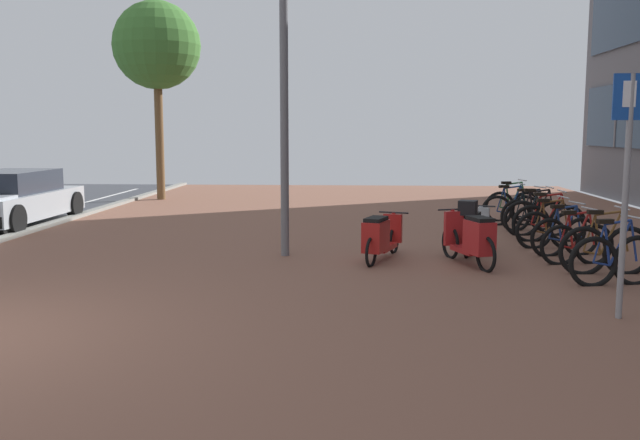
# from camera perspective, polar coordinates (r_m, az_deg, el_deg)

# --- Properties ---
(ground) EXTENTS (21.00, 40.00, 0.13)m
(ground) POSITION_cam_1_polar(r_m,az_deg,el_deg) (7.30, -21.60, -9.99)
(ground) COLOR #32333A
(bicycle_rack_00) EXTENTS (1.35, 0.47, 0.99)m
(bicycle_rack_00) POSITION_cam_1_polar(r_m,az_deg,el_deg) (10.16, 23.40, -3.09)
(bicycle_rack_00) COLOR black
(bicycle_rack_00) RESTS_ON ground
(bicycle_rack_01) EXTENTS (1.41, 0.48, 1.03)m
(bicycle_rack_01) POSITION_cam_1_polar(r_m,az_deg,el_deg) (10.89, 22.73, -2.32)
(bicycle_rack_01) COLOR black
(bicycle_rack_01) RESTS_ON ground
(bicycle_rack_02) EXTENTS (1.24, 0.48, 0.93)m
(bicycle_rack_02) POSITION_cam_1_polar(r_m,az_deg,el_deg) (11.53, 20.66, -1.86)
(bicycle_rack_02) COLOR black
(bicycle_rack_02) RESTS_ON ground
(bicycle_rack_03) EXTENTS (1.26, 0.48, 0.94)m
(bicycle_rack_03) POSITION_cam_1_polar(r_m,az_deg,el_deg) (12.25, 19.78, -1.28)
(bicycle_rack_03) COLOR black
(bicycle_rack_03) RESTS_ON ground
(bicycle_rack_04) EXTENTS (1.32, 0.48, 0.97)m
(bicycle_rack_04) POSITION_cam_1_polar(r_m,az_deg,el_deg) (12.94, 18.72, -0.74)
(bicycle_rack_04) COLOR black
(bicycle_rack_04) RESTS_ON ground
(bicycle_rack_05) EXTENTS (1.42, 0.48, 1.02)m
(bicycle_rack_05) POSITION_cam_1_polar(r_m,az_deg,el_deg) (13.69, 18.57, -0.24)
(bicycle_rack_05) COLOR black
(bicycle_rack_05) RESTS_ON ground
(bicycle_rack_06) EXTENTS (1.40, 0.48, 1.03)m
(bicycle_rack_06) POSITION_cam_1_polar(r_m,az_deg,el_deg) (14.40, 17.73, 0.17)
(bicycle_rack_06) COLOR black
(bicycle_rack_06) RESTS_ON ground
(bicycle_rack_07) EXTENTS (1.32, 0.50, 0.96)m
(bicycle_rack_07) POSITION_cam_1_polar(r_m,az_deg,el_deg) (15.12, 17.11, 0.45)
(bicycle_rack_07) COLOR black
(bicycle_rack_07) RESTS_ON ground
(bicycle_rack_08) EXTENTS (1.35, 0.48, 0.98)m
(bicycle_rack_08) POSITION_cam_1_polar(r_m,az_deg,el_deg) (15.79, 15.67, 0.81)
(bicycle_rack_08) COLOR black
(bicycle_rack_08) RESTS_ON ground
(bicycle_rack_09) EXTENTS (1.36, 0.48, 1.01)m
(bicycle_rack_09) POSITION_cam_1_polar(r_m,az_deg,el_deg) (16.55, 15.80, 1.13)
(bicycle_rack_09) COLOR black
(bicycle_rack_09) RESTS_ON ground
(scooter_near) EXTENTS (0.77, 1.64, 0.86)m
(scooter_near) POSITION_cam_1_polar(r_m,az_deg,el_deg) (10.88, 12.59, -1.57)
(scooter_near) COLOR black
(scooter_near) RESTS_ON ground
(scooter_mid) EXTENTS (0.87, 1.75, 0.99)m
(scooter_mid) POSITION_cam_1_polar(r_m,az_deg,el_deg) (12.00, 12.59, -0.66)
(scooter_mid) COLOR black
(scooter_mid) RESTS_ON ground
(scooter_far) EXTENTS (0.81, 1.68, 0.77)m
(scooter_far) POSITION_cam_1_polar(r_m,az_deg,el_deg) (11.06, 5.01, -1.43)
(scooter_far) COLOR black
(scooter_far) RESTS_ON ground
(parked_car_far) EXTENTS (1.79, 3.95, 1.21)m
(parked_car_far) POSITION_cam_1_polar(r_m,az_deg,el_deg) (16.76, -24.29, 1.62)
(parked_car_far) COLOR #A3A8AE
(parked_car_far) RESTS_ON ground
(parking_sign) EXTENTS (0.40, 0.07, 2.72)m
(parking_sign) POSITION_cam_1_polar(r_m,az_deg,el_deg) (8.23, 24.25, 3.78)
(parking_sign) COLOR gray
(parking_sign) RESTS_ON ground
(lamp_post) EXTENTS (0.20, 0.52, 5.32)m
(lamp_post) POSITION_cam_1_polar(r_m,az_deg,el_deg) (11.44, -3.02, 11.84)
(lamp_post) COLOR slate
(lamp_post) RESTS_ON ground
(street_tree) EXTENTS (2.62, 2.62, 5.94)m
(street_tree) POSITION_cam_1_polar(r_m,az_deg,el_deg) (21.62, -13.48, 13.91)
(street_tree) COLOR brown
(street_tree) RESTS_ON ground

